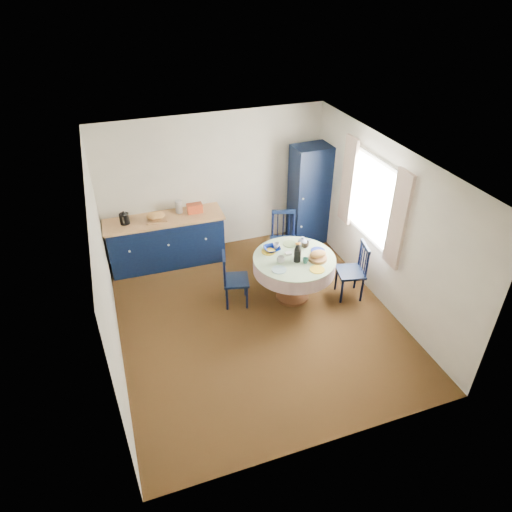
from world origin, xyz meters
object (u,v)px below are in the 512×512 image
Objects in this scene: chair_far at (284,240)px; mug_d at (276,246)px; mug_c at (305,244)px; dining_table at (295,264)px; chair_right at (353,271)px; mug_a at (281,260)px; kitchen_counter at (166,240)px; pantry_cabinet at (309,196)px; cobalt_bowl at (272,249)px; chair_left at (233,279)px; mug_b at (305,261)px.

chair_far is 9.47× the size of mug_d.
dining_table is at bearing -140.30° from mug_c.
chair_right reaches higher than mug_a.
dining_table reaches higher than mug_d.
pantry_cabinet is at bearing -0.94° from kitchen_counter.
dining_table is 4.96× the size of cobalt_bowl.
chair_left is at bearing -129.73° from chair_far.
dining_table is 0.42m from cobalt_bowl.
chair_far is 0.76m from mug_d.
chair_left is at bearing 168.86° from dining_table.
mug_c is (0.18, 0.41, 0.01)m from mug_b.
kitchen_counter reaches higher than mug_c.
kitchen_counter is 3.23m from chair_right.
mug_a is at bearing 157.99° from mug_b.
mug_c is (0.07, -0.70, 0.30)m from chair_far.
kitchen_counter is 2.01m from cobalt_bowl.
chair_far is 7.78× the size of mug_c.
mug_a is (-0.45, -0.97, 0.30)m from chair_far.
chair_right is 1.27m from mug_d.
mug_d is at bearing -105.92° from chair_right.
cobalt_bowl is (-1.15, 0.55, 0.31)m from chair_right.
chair_left is (-1.87, -1.37, -0.48)m from pantry_cabinet.
chair_far is at bearing 57.65° from mug_d.
chair_left is at bearing 160.89° from mug_a.
cobalt_bowl is (-0.45, -0.62, 0.28)m from chair_far.
chair_right reaches higher than mug_d.
dining_table reaches higher than mug_c.
pantry_cabinet is 1.94m from mug_b.
mug_a is at bearing -129.44° from pantry_cabinet.
mug_b is at bearing -96.68° from chair_left.
mug_c is at bearing -113.91° from chair_right.
cobalt_bowl is at bearing -158.32° from mug_d.
dining_table is 0.97m from chair_left.
chair_far is 8.26× the size of mug_a.
pantry_cabinet is 1.87× the size of chair_far.
kitchen_counter is 2.27m from mug_a.
kitchen_counter is 2.04m from chair_far.
pantry_cabinet reaches higher than chair_right.
pantry_cabinet is 1.49× the size of dining_table.
chair_left is 7.39× the size of mug_a.
pantry_cabinet reaches higher than mug_d.
chair_right is 7.77× the size of mug_a.
chair_far reaches higher than cobalt_bowl.
kitchen_counter is at bearing 175.80° from chair_far.
mug_b reaches higher than cobalt_bowl.
dining_table is at bearing -49.35° from cobalt_bowl.
mug_b is at bearing -81.82° from chair_right.
cobalt_bowl is at bearing 91.00° from mug_a.
chair_left is 0.85m from mug_d.
kitchen_counter is 1.08× the size of pantry_cabinet.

